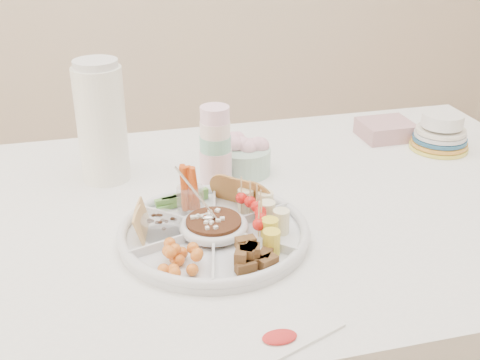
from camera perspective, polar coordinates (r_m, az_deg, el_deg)
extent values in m
cube|color=white|center=(1.58, 2.92, -14.27)|extent=(1.52, 1.02, 0.76)
cylinder|color=silver|center=(1.21, -2.49, -4.73)|extent=(0.48, 0.48, 0.04)
cylinder|color=#5B2E1B|center=(1.21, -2.50, -4.42)|extent=(0.14, 0.14, 0.04)
cylinder|color=#A9BEA0|center=(1.39, -2.34, 3.11)|extent=(0.09, 0.09, 0.21)
cylinder|color=white|center=(1.46, -13.02, 5.53)|extent=(0.15, 0.15, 0.30)
cylinder|color=#AFE7C5|center=(1.48, 0.43, 2.41)|extent=(0.13, 0.13, 0.10)
cube|color=#BC8A8F|center=(1.76, 13.65, 4.67)|extent=(0.14, 0.12, 0.05)
cylinder|color=gold|center=(1.71, 18.50, 4.37)|extent=(0.17, 0.17, 0.10)
cube|color=white|center=(0.97, 2.01, -15.21)|extent=(0.29, 0.18, 0.01)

